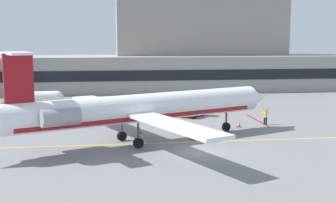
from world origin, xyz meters
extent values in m
cube|color=slate|center=(0.00, 0.00, -0.05)|extent=(120.00, 120.00, 0.10)
cube|color=yellow|center=(0.00, 3.77, 0.00)|extent=(108.00, 0.24, 0.01)
cube|color=red|center=(9.72, 13.83, 0.00)|extent=(0.30, 8.00, 0.01)
cube|color=gray|center=(6.21, 46.54, 3.20)|extent=(73.77, 13.07, 6.40)
cube|color=gray|center=(10.35, 49.80, 13.01)|extent=(32.38, 9.15, 13.21)
cube|color=black|center=(6.21, 39.95, 3.28)|extent=(70.82, 0.12, 1.80)
cylinder|color=white|center=(-4.57, 4.21, 3.26)|extent=(24.80, 12.88, 2.55)
cube|color=maroon|center=(-4.57, 4.21, 2.56)|extent=(22.32, 11.59, 0.46)
cone|color=white|center=(8.12, 9.85, 3.26)|extent=(3.58, 3.42, 2.50)
cube|color=white|center=(-8.20, 10.25, 2.88)|extent=(6.91, 11.46, 0.28)
cube|color=white|center=(-2.53, -2.53, 2.88)|extent=(6.91, 11.46, 0.28)
cylinder|color=gray|center=(-13.00, 2.67, 3.45)|extent=(3.37, 2.52, 1.40)
cylinder|color=gray|center=(-11.36, -1.00, 3.45)|extent=(3.37, 2.52, 1.40)
cube|color=maroon|center=(-14.56, -0.22, 6.47)|extent=(2.20, 1.15, 3.87)
cube|color=white|center=(-14.56, -0.22, 8.41)|extent=(3.29, 4.45, 0.20)
cylinder|color=#3F3F44|center=(4.46, 8.22, 1.44)|extent=(0.20, 0.20, 1.54)
cylinder|color=black|center=(4.46, 8.22, 0.45)|extent=(0.96, 0.69, 0.90)
cylinder|color=#3F3F44|center=(-6.44, 5.20, 1.44)|extent=(0.20, 0.20, 1.54)
cylinder|color=black|center=(-6.44, 5.20, 0.45)|extent=(0.96, 0.69, 0.90)
cylinder|color=#3F3F44|center=(-5.09, 2.17, 1.44)|extent=(0.20, 0.20, 1.54)
cylinder|color=black|center=(-5.09, 2.17, 0.45)|extent=(0.96, 0.69, 0.90)
cube|color=#E5B20C|center=(2.63, 17.12, 0.68)|extent=(3.25, 3.47, 0.67)
cube|color=#C3970A|center=(3.20, 17.81, 1.59)|extent=(1.91, 1.89, 1.15)
cylinder|color=black|center=(2.72, 18.49, 0.35)|extent=(0.66, 0.72, 0.70)
cylinder|color=black|center=(3.95, 17.48, 0.35)|extent=(0.66, 0.72, 0.70)
cylinder|color=black|center=(1.31, 16.77, 0.35)|extent=(0.66, 0.72, 0.70)
cylinder|color=black|center=(2.54, 15.76, 0.35)|extent=(0.66, 0.72, 0.70)
cube|color=#1E4CB2|center=(-4.66, 16.69, 0.63)|extent=(2.01, 3.35, 0.57)
cube|color=#1A4197|center=(-4.59, 15.79, 1.44)|extent=(1.68, 1.41, 1.05)
cylinder|color=black|center=(-3.70, 15.64, 0.35)|extent=(0.34, 0.72, 0.70)
cylinder|color=black|center=(-5.45, 15.50, 0.35)|extent=(0.34, 0.72, 0.70)
cylinder|color=black|center=(-3.88, 17.88, 0.35)|extent=(0.34, 0.72, 0.70)
cylinder|color=black|center=(-5.63, 17.74, 0.35)|extent=(0.34, 0.72, 0.70)
cube|color=#1E4CB2|center=(-12.40, 14.39, 0.69)|extent=(3.50, 2.68, 0.68)
cube|color=#1A4197|center=(-13.22, 14.08, 1.48)|extent=(1.70, 1.86, 0.90)
cylinder|color=black|center=(-13.12, 13.21, 0.35)|extent=(0.75, 0.51, 0.70)
cylinder|color=black|center=(-13.72, 14.80, 0.35)|extent=(0.75, 0.51, 0.70)
cylinder|color=black|center=(-11.09, 13.97, 0.35)|extent=(0.75, 0.51, 0.70)
cylinder|color=black|center=(-11.68, 15.56, 0.35)|extent=(0.75, 0.51, 0.70)
cylinder|color=white|center=(-17.19, 27.86, 1.29)|extent=(5.04, 2.47, 1.88)
sphere|color=white|center=(-14.79, 28.16, 1.29)|extent=(1.84, 1.84, 1.84)
sphere|color=white|center=(-19.60, 27.56, 1.29)|extent=(1.84, 1.84, 1.84)
cube|color=#59595B|center=(-18.65, 27.86, 0.17)|extent=(0.60, 1.69, 0.35)
cube|color=#59595B|center=(-15.74, 27.86, 0.17)|extent=(0.60, 1.69, 0.35)
cylinder|color=#191E33|center=(9.83, 11.09, 0.42)|extent=(0.18, 0.18, 0.84)
cylinder|color=#191E33|center=(9.65, 11.17, 0.42)|extent=(0.18, 0.18, 0.84)
cylinder|color=yellow|center=(9.74, 11.13, 1.13)|extent=(0.34, 0.34, 0.59)
sphere|color=tan|center=(9.74, 11.13, 1.55)|extent=(0.24, 0.24, 0.24)
cylinder|color=yellow|center=(9.94, 11.03, 1.50)|extent=(0.39, 0.25, 0.50)
cylinder|color=#F2590C|center=(9.94, 11.03, 1.72)|extent=(0.06, 0.06, 0.28)
cylinder|color=yellow|center=(9.54, 11.23, 1.50)|extent=(0.39, 0.25, 0.50)
cylinder|color=#F2590C|center=(9.54, 11.23, 1.72)|extent=(0.06, 0.06, 0.28)
cone|color=orange|center=(-4.54, 8.68, 0.28)|extent=(0.36, 0.36, 0.55)
cube|color=black|center=(-4.54, 8.68, 0.02)|extent=(0.47, 0.47, 0.04)
cone|color=orange|center=(6.44, 10.18, 0.28)|extent=(0.36, 0.36, 0.55)
cube|color=black|center=(6.44, 10.18, 0.02)|extent=(0.47, 0.47, 0.04)
cone|color=orange|center=(0.24, 4.82, 0.28)|extent=(0.36, 0.36, 0.55)
cube|color=black|center=(0.24, 4.82, 0.02)|extent=(0.47, 0.47, 0.04)
camera|label=1|loc=(-7.66, -36.41, 9.53)|focal=48.09mm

